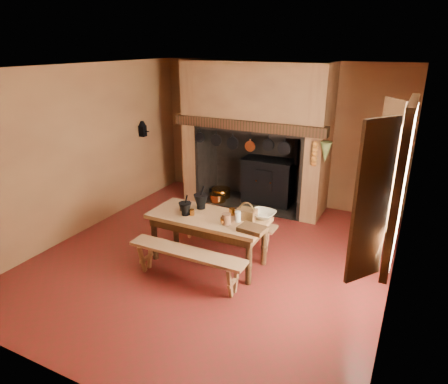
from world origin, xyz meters
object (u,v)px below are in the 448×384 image
object	(u,v)px
work_table	(208,223)
bench_front	(187,259)
iron_range	(269,181)
wicker_basket	(247,213)
coffee_grinder	(185,206)
mixing_bowl	(262,214)

from	to	relation	value
work_table	bench_front	world-z (taller)	work_table
iron_range	work_table	distance (m)	2.60
work_table	bench_front	size ratio (longest dim) A/B	1.02
iron_range	wicker_basket	xyz separation A→B (m)	(0.57, -2.45, 0.35)
iron_range	bench_front	xyz separation A→B (m)	(0.03, -3.21, -0.13)
bench_front	work_table	bearing A→B (deg)	90.00
coffee_grinder	wicker_basket	size ratio (longest dim) A/B	0.63
coffee_grinder	iron_range	bearing A→B (deg)	85.36
bench_front	coffee_grinder	bearing A→B (deg)	122.83
iron_range	coffee_grinder	size ratio (longest dim) A/B	9.36
bench_front	wicker_basket	world-z (taller)	wicker_basket
work_table	coffee_grinder	distance (m)	0.45
iron_range	bench_front	bearing A→B (deg)	-89.44
mixing_bowl	wicker_basket	size ratio (longest dim) A/B	1.35
work_table	mixing_bowl	size ratio (longest dim) A/B	4.74
work_table	bench_front	bearing A→B (deg)	-90.00
work_table	wicker_basket	distance (m)	0.60
mixing_bowl	wicker_basket	bearing A→B (deg)	-141.10
work_table	wicker_basket	size ratio (longest dim) A/B	6.42
mixing_bowl	work_table	bearing A→B (deg)	-157.54
iron_range	bench_front	distance (m)	3.21
coffee_grinder	wicker_basket	world-z (taller)	wicker_basket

